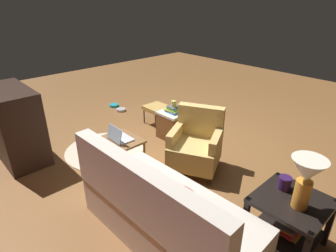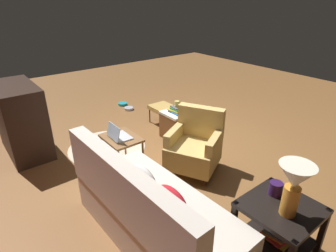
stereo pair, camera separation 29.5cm
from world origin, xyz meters
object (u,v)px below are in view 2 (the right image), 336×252
at_px(laptop_desk, 121,141).
at_px(book_stack_hamper, 177,110).
at_px(television, 18,114).
at_px(wicker_hamper, 177,125).
at_px(pet_bowl_teal, 123,104).
at_px(ottoman, 162,108).
at_px(book_stack_shelf, 276,235).
at_px(tv_cabinet, 21,118).
at_px(yellow_mug, 177,104).
at_px(armchair, 195,146).
at_px(couch, 152,212).
at_px(tv_remote, 177,109).
at_px(pet_bowl_steel, 129,108).
at_px(side_table, 278,222).
at_px(small_vase, 276,188).
at_px(table_lamp, 294,182).
at_px(laptop, 118,135).

height_order(laptop_desk, book_stack_hamper, book_stack_hamper).
bearing_deg(television, laptop_desk, -143.17).
height_order(wicker_hamper, pet_bowl_teal, wicker_hamper).
distance_m(wicker_hamper, ottoman, 0.68).
xyz_separation_m(laptop_desk, book_stack_hamper, (0.22, -1.20, 0.10)).
relative_size(book_stack_shelf, tv_cabinet, 0.24).
bearing_deg(laptop_desk, yellow_mug, -79.42).
height_order(armchair, television, television).
xyz_separation_m(laptop_desk, wicker_hamper, (0.22, -1.21, -0.18)).
distance_m(couch, book_stack_hamper, 2.28).
height_order(television, tv_remote, television).
bearing_deg(book_stack_shelf, wicker_hamper, -18.36).
distance_m(tv_remote, pet_bowl_steel, 1.63).
bearing_deg(laptop_desk, book_stack_hamper, -79.66).
height_order(couch, yellow_mug, couch).
relative_size(side_table, television, 1.00).
distance_m(couch, book_stack_shelf, 1.22).
bearing_deg(ottoman, small_vase, 163.50).
relative_size(book_stack_hamper, tv_remote, 1.78).
height_order(table_lamp, book_stack_shelf, table_lamp).
distance_m(book_stack_shelf, tv_remote, 2.72).
relative_size(tv_cabinet, ottoman, 2.75).
xyz_separation_m(armchair, wicker_hamper, (0.90, -0.42, -0.12)).
height_order(tv_remote, ottoman, tv_remote).
height_order(small_vase, book_stack_shelf, small_vase).
bearing_deg(book_stack_hamper, small_vase, 163.03).
distance_m(tv_cabinet, book_stack_hamper, 2.45).
relative_size(side_table, small_vase, 4.86).
xyz_separation_m(armchair, yellow_mug, (0.90, -0.42, 0.26)).
height_order(side_table, laptop, laptop).
height_order(table_lamp, television, table_lamp).
xyz_separation_m(couch, ottoman, (2.22, -1.81, -0.02)).
xyz_separation_m(book_stack_hamper, ottoman, (0.66, -0.17, -0.21)).
distance_m(side_table, laptop_desk, 2.26).
bearing_deg(small_vase, table_lamp, 145.71).
bearing_deg(wicker_hamper, pet_bowl_steel, -0.56).
relative_size(laptop, ottoman, 0.82).
distance_m(small_vase, book_stack_hamper, 2.41).
xyz_separation_m(tv_cabinet, yellow_mug, (-1.11, -2.18, 0.04)).
height_order(tv_cabinet, pet_bowl_steel, tv_cabinet).
distance_m(armchair, yellow_mug, 1.02).
bearing_deg(small_vase, book_stack_shelf, 144.79).
xyz_separation_m(small_vase, yellow_mug, (2.31, -0.71, 0.01)).
height_order(book_stack_hamper, pet_bowl_teal, book_stack_hamper).
xyz_separation_m(side_table, book_stack_shelf, (-0.00, 0.00, -0.17)).
height_order(laptop_desk, pet_bowl_teal, laptop_desk).
bearing_deg(tv_cabinet, ottoman, -100.98).
xyz_separation_m(tv_cabinet, pet_bowl_teal, (0.88, -2.24, -0.56)).
distance_m(wicker_hamper, pet_bowl_steel, 1.68).
xyz_separation_m(laptop_desk, pet_bowl_teal, (2.21, -1.27, -0.40)).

